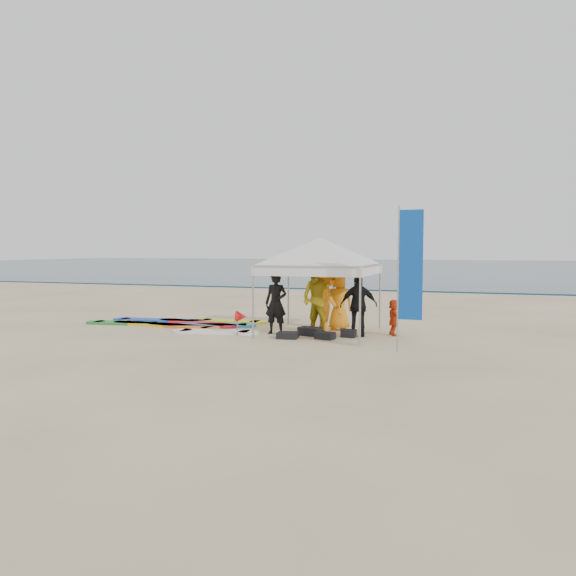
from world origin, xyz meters
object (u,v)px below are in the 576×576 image
(person_orange_b, at_px, (339,301))
(feather_flag, at_px, (409,267))
(marker_pennant, at_px, (242,317))
(person_yellow, at_px, (317,299))
(canopy_tent, at_px, (320,238))
(person_orange_a, at_px, (326,301))
(surfboard_spread, at_px, (183,324))
(person_seated, at_px, (394,317))
(person_black_b, at_px, (359,305))
(person_black_a, at_px, (276,303))

(person_orange_b, distance_m, feather_flag, 3.77)
(marker_pennant, bearing_deg, person_orange_b, 40.49)
(person_yellow, distance_m, canopy_tent, 1.61)
(person_orange_a, distance_m, feather_flag, 3.33)
(person_orange_a, bearing_deg, person_yellow, 94.47)
(surfboard_spread, bearing_deg, canopy_tent, -1.74)
(person_seated, bearing_deg, person_orange_b, 47.40)
(surfboard_spread, bearing_deg, person_yellow, -5.62)
(person_orange_b, distance_m, marker_pennant, 2.80)
(person_orange_a, relative_size, person_orange_b, 1.10)
(person_black_b, bearing_deg, person_orange_b, -66.39)
(feather_flag, bearing_deg, person_yellow, 144.28)
(person_black_a, relative_size, person_black_b, 1.01)
(person_orange_a, distance_m, person_black_b, 0.95)
(person_orange_a, xyz_separation_m, person_orange_b, (0.15, 0.75, -0.08))
(person_black_a, distance_m, marker_pennant, 0.98)
(person_black_a, distance_m, surfboard_spread, 3.32)
(person_seated, height_order, canopy_tent, canopy_tent)
(person_black_a, height_order, person_orange_b, person_black_a)
(person_yellow, bearing_deg, canopy_tent, 112.50)
(person_orange_a, distance_m, surfboard_spread, 4.47)
(person_orange_b, height_order, person_seated, person_orange_b)
(person_orange_b, relative_size, canopy_tent, 0.41)
(person_orange_a, xyz_separation_m, surfboard_spread, (-4.38, 0.16, -0.83))
(person_black_a, xyz_separation_m, person_seated, (2.96, 0.77, -0.34))
(person_yellow, xyz_separation_m, surfboard_spread, (-4.21, 0.41, -0.90))
(person_orange_b, relative_size, feather_flag, 0.50)
(person_black_a, bearing_deg, person_orange_b, 43.94)
(person_black_b, xyz_separation_m, canopy_tent, (-1.10, 0.28, 1.71))
(person_black_a, height_order, canopy_tent, canopy_tent)
(surfboard_spread, bearing_deg, person_black_b, -4.36)
(person_black_a, relative_size, person_seated, 1.74)
(person_yellow, xyz_separation_m, person_seated, (1.91, 0.52, -0.47))
(person_black_b, height_order, feather_flag, feather_flag)
(person_orange_b, height_order, surfboard_spread, person_orange_b)
(person_black_b, xyz_separation_m, surfboard_spread, (-5.31, 0.40, -0.77))
(person_yellow, height_order, person_seated, person_yellow)
(canopy_tent, bearing_deg, person_black_a, -152.93)
(person_orange_a, height_order, person_black_b, person_orange_a)
(person_black_b, relative_size, surfboard_spread, 0.31)
(person_orange_b, bearing_deg, person_yellow, 39.90)
(person_orange_a, height_order, marker_pennant, person_orange_a)
(person_orange_a, xyz_separation_m, marker_pennant, (-1.96, -1.06, -0.37))
(person_yellow, bearing_deg, person_black_b, 21.65)
(person_seated, bearing_deg, canopy_tent, 71.16)
(person_yellow, xyz_separation_m, canopy_tent, (-0.01, 0.29, 1.58))
(person_yellow, relative_size, person_seated, 2.00)
(person_black_a, bearing_deg, person_seated, 16.32)
(person_black_b, bearing_deg, person_black_a, -7.32)
(person_seated, relative_size, surfboard_spread, 0.18)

